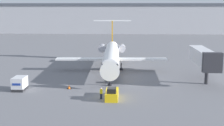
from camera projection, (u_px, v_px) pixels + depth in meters
The scene contains 8 objects.
ground_plane at pixel (108, 98), 47.57m from camera, with size 600.00×600.00×0.00m, color slate.
terminal_building at pixel (122, 18), 164.13m from camera, with size 180.00×16.80×15.43m.
airplane_main at pixel (111, 56), 66.98m from camera, with size 24.06×31.79×10.31m.
pushback_tug at pixel (112, 94), 47.24m from camera, with size 1.88×4.71×1.90m.
luggage_cart at pixel (20, 84), 51.90m from camera, with size 1.94×3.02×2.24m.
worker_near_tug at pixel (101, 93), 46.92m from camera, with size 0.40×0.24×1.74m.
traffic_cone_left at pixel (69, 87), 52.90m from camera, with size 0.72×0.72×0.68m.
jet_bridge at pixel (204, 57), 58.26m from camera, with size 3.20×14.11×6.19m.
Camera 1 is at (2.77, -45.77, 13.76)m, focal length 50.00 mm.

